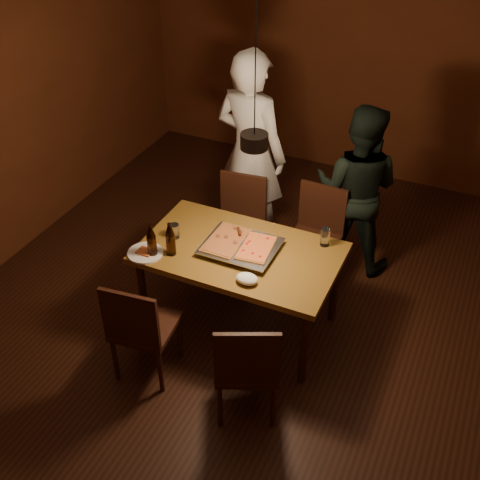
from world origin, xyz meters
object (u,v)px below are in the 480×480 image
at_px(beer_bottle_a, 152,241).
at_px(plate_slice, 145,253).
at_px(dining_table, 240,258).
at_px(chair_near_left, 139,323).
at_px(diner_white, 251,153).
at_px(diner_dark, 356,189).
at_px(chair_far_left, 240,215).
at_px(beer_bottle_b, 170,239).
at_px(chair_near_right, 247,362).
at_px(pizza_tray, 241,248).
at_px(chair_far_right, 317,227).
at_px(pendant_lamp, 254,140).

height_order(beer_bottle_a, plate_slice, beer_bottle_a).
distance_m(dining_table, chair_near_left, 0.92).
relative_size(diner_white, diner_dark, 1.23).
relative_size(chair_far_left, beer_bottle_b, 1.76).
bearing_deg(chair_near_right, plate_slice, 130.45).
height_order(chair_near_right, beer_bottle_b, beer_bottle_b).
relative_size(pizza_tray, plate_slice, 2.05).
bearing_deg(chair_near_right, beer_bottle_a, 128.72).
distance_m(chair_far_right, plate_slice, 1.54).
xyz_separation_m(chair_far_right, beer_bottle_a, (-0.91, -1.16, 0.35)).
bearing_deg(beer_bottle_b, pendant_lamp, 12.55).
distance_m(beer_bottle_a, plate_slice, 0.14).
height_order(plate_slice, diner_dark, diner_dark).
height_order(chair_near_left, plate_slice, chair_near_left).
height_order(beer_bottle_b, diner_white, diner_white).
distance_m(chair_near_left, chair_near_right, 0.84).
relative_size(chair_near_right, diner_dark, 0.36).
bearing_deg(dining_table, chair_near_left, -117.07).
xyz_separation_m(beer_bottle_a, diner_dark, (1.13, 1.52, -0.11)).
bearing_deg(dining_table, chair_far_right, 67.65).
bearing_deg(chair_near_left, plate_slice, 107.96).
xyz_separation_m(chair_far_right, chair_near_left, (-0.76, -1.65, 0.00)).
relative_size(chair_far_right, pizza_tray, 0.88).
bearing_deg(dining_table, pendant_lamp, -36.88).
xyz_separation_m(plate_slice, diner_dark, (1.20, 1.53, 0.02)).
xyz_separation_m(chair_near_right, diner_white, (-0.82, 1.92, 0.42)).
bearing_deg(diner_white, chair_near_left, 99.65).
relative_size(dining_table, chair_near_right, 2.69).
bearing_deg(beer_bottle_b, chair_far_left, 83.23).
xyz_separation_m(dining_table, diner_dark, (0.57, 1.20, 0.10)).
distance_m(chair_near_right, plate_slice, 1.18).
bearing_deg(chair_far_left, chair_far_right, -177.20).
xyz_separation_m(chair_far_right, diner_white, (-0.74, 0.27, 0.42)).
bearing_deg(diner_dark, chair_near_right, 85.08).
relative_size(chair_far_right, diner_dark, 0.31).
height_order(chair_near_right, plate_slice, chair_near_right).
bearing_deg(diner_white, chair_far_right, 170.41).
distance_m(chair_near_right, beer_bottle_b, 1.10).
relative_size(dining_table, chair_near_left, 3.09).
bearing_deg(diner_dark, pizza_tray, 63.77).
bearing_deg(chair_far_right, chair_near_left, 67.65).
xyz_separation_m(dining_table, plate_slice, (-0.63, -0.33, 0.08)).
height_order(dining_table, chair_near_right, chair_near_right).
xyz_separation_m(diner_dark, pendant_lamp, (-0.41, -1.31, 0.99)).
bearing_deg(beer_bottle_a, pizza_tray, 29.87).
height_order(chair_near_left, pizza_tray, chair_near_left).
xyz_separation_m(chair_far_left, chair_far_right, (0.68, 0.11, 0.00)).
bearing_deg(pendant_lamp, chair_far_left, 120.06).
xyz_separation_m(beer_bottle_b, plate_slice, (-0.18, -0.08, -0.13)).
xyz_separation_m(beer_bottle_b, diner_dark, (1.02, 1.44, -0.11)).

